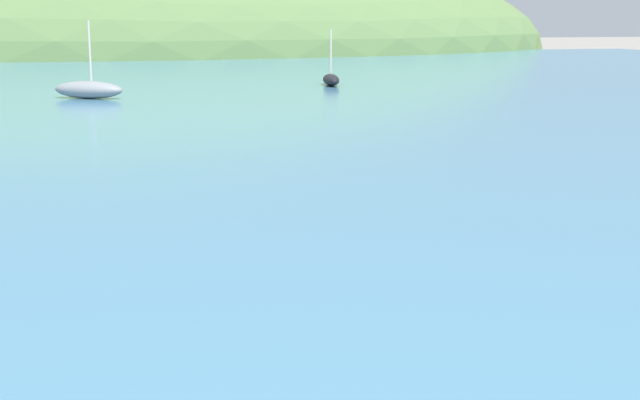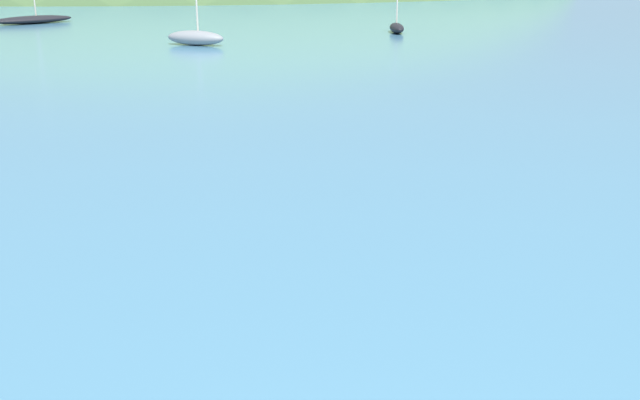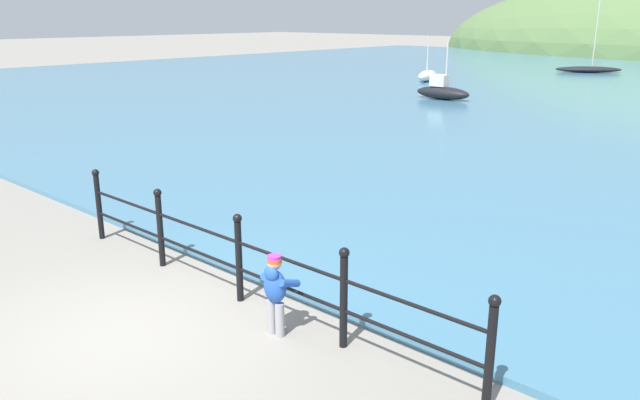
% 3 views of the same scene
% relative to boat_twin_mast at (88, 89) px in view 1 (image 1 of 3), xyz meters
% --- Properties ---
extents(water, '(80.00, 60.00, 0.10)m').
position_rel_boat_twin_mast_xyz_m(water, '(0.57, 4.29, -0.34)').
color(water, teal).
rests_on(water, ground).
extents(far_hillside, '(73.57, 40.46, 18.37)m').
position_rel_boat_twin_mast_xyz_m(far_hillside, '(0.57, 43.73, -0.39)').
color(far_hillside, '#567542').
rests_on(far_hillside, ground).
extents(boat_twin_mast, '(2.43, 1.84, 2.44)m').
position_rel_boat_twin_mast_xyz_m(boat_twin_mast, '(0.00, 0.00, 0.00)').
color(boat_twin_mast, gray).
rests_on(boat_twin_mast, water).
extents(boat_mid_harbor, '(0.84, 2.12, 2.08)m').
position_rel_boat_twin_mast_xyz_m(boat_mid_harbor, '(8.82, 3.30, -0.06)').
color(boat_mid_harbor, black).
rests_on(boat_mid_harbor, water).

